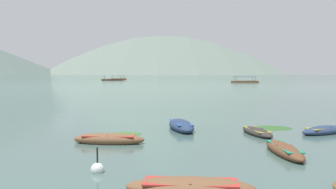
# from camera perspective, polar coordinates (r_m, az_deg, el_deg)

# --- Properties ---
(ground_plane) EXTENTS (6000.00, 6000.00, 0.00)m
(ground_plane) POSITION_cam_1_polar(r_m,az_deg,el_deg) (1505.64, 1.27, 3.21)
(ground_plane) COLOR #425B56
(mountain_1) EXTENTS (700.18, 700.18, 266.70)m
(mountain_1) POSITION_cam_1_polar(r_m,az_deg,el_deg) (1648.02, -15.83, 7.74)
(mountain_1) COLOR slate
(mountain_1) RESTS_ON ground
(mountain_2) EXTENTS (1013.90, 1013.90, 386.65)m
(mountain_2) POSITION_cam_1_polar(r_m,az_deg,el_deg) (1385.68, -0.60, 11.22)
(mountain_2) COLOR slate
(mountain_2) RESTS_ON ground
(rowboat_0) EXTENTS (1.21, 4.02, 0.57)m
(rowboat_0) POSITION_cam_1_polar(r_m,az_deg,el_deg) (16.82, 17.86, -8.34)
(rowboat_0) COLOR brown
(rowboat_0) RESTS_ON ground
(rowboat_1) EXTENTS (3.77, 2.90, 0.56)m
(rowboat_1) POSITION_cam_1_polar(r_m,az_deg,el_deg) (23.33, 23.54, -5.21)
(rowboat_1) COLOR navy
(rowboat_1) RESTS_ON ground
(rowboat_2) EXTENTS (3.70, 1.34, 0.64)m
(rowboat_2) POSITION_cam_1_polar(r_m,az_deg,el_deg) (18.66, -9.32, -7.00)
(rowboat_2) COLOR brown
(rowboat_2) RESTS_ON ground
(rowboat_3) EXTENTS (3.90, 1.49, 0.61)m
(rowboat_3) POSITION_cam_1_polar(r_m,az_deg,el_deg) (10.92, 3.57, -14.49)
(rowboat_3) COLOR brown
(rowboat_3) RESTS_ON ground
(rowboat_4) EXTENTS (1.69, 3.57, 0.48)m
(rowboat_4) POSITION_cam_1_polar(r_m,az_deg,el_deg) (21.63, 13.89, -5.75)
(rowboat_4) COLOR #2D2826
(rowboat_4) RESTS_ON ground
(rowboat_8) EXTENTS (2.12, 4.43, 0.76)m
(rowboat_8) POSITION_cam_1_polar(r_m,az_deg,el_deg) (22.87, 2.08, -4.96)
(rowboat_8) COLOR navy
(rowboat_8) RESTS_ON ground
(ferry_0) EXTENTS (10.52, 4.94, 2.54)m
(ferry_0) POSITION_cam_1_polar(r_m,az_deg,el_deg) (141.75, 12.03, 2.03)
(ferry_0) COLOR brown
(ferry_0) RESTS_ON ground
(ferry_1) EXTENTS (9.24, 6.13, 2.54)m
(ferry_1) POSITION_cam_1_polar(r_m,az_deg,el_deg) (204.71, -7.85, 2.45)
(ferry_1) COLOR brown
(ferry_1) RESTS_ON ground
(ferry_2) EXTENTS (11.53, 6.99, 2.54)m
(ferry_2) POSITION_cam_1_polar(r_m,az_deg,el_deg) (183.53, -8.75, 2.35)
(ferry_2) COLOR #4C3323
(ferry_2) RESTS_ON ground
(mooring_buoy) EXTENTS (0.48, 0.48, 1.04)m
(mooring_buoy) POSITION_cam_1_polar(r_m,az_deg,el_deg) (13.45, -11.08, -11.50)
(mooring_buoy) COLOR silver
(mooring_buoy) RESTS_ON ground
(weed_patch_0) EXTENTS (2.96, 2.38, 0.14)m
(weed_patch_0) POSITION_cam_1_polar(r_m,az_deg,el_deg) (21.18, -7.55, -6.30)
(weed_patch_0) COLOR #38662D
(weed_patch_0) RESTS_ON ground
(weed_patch_1) EXTENTS (2.74, 2.30, 0.14)m
(weed_patch_1) POSITION_cam_1_polar(r_m,az_deg,el_deg) (24.38, 16.10, -5.13)
(weed_patch_1) COLOR #2D5628
(weed_patch_1) RESTS_ON ground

